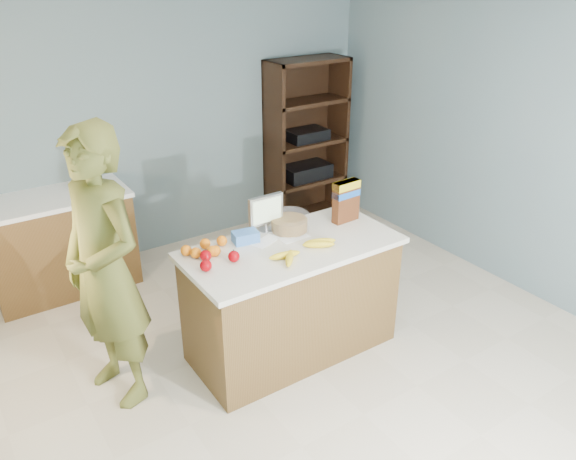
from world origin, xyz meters
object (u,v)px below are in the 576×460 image
shelving_unit (304,144)px  tv (266,211)px  cereal_box (346,198)px  counter_peninsula (292,303)px  person (105,271)px

shelving_unit → tv: bearing=-132.1°
shelving_unit → cereal_box: shelving_unit is taller
counter_peninsula → tv: 0.71m
person → tv: 1.22m
counter_peninsula → cereal_box: (0.58, 0.12, 0.67)m
counter_peninsula → cereal_box: 0.90m
shelving_unit → person: 3.30m
counter_peninsula → person: bearing=167.2°
shelving_unit → person: size_ratio=0.94×
person → shelving_unit: bearing=105.3°
tv → counter_peninsula: bearing=-84.8°
counter_peninsula → tv: tv is taller
cereal_box → counter_peninsula: bearing=-168.6°
cereal_box → tv: bearing=163.0°
shelving_unit → tv: 2.36m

